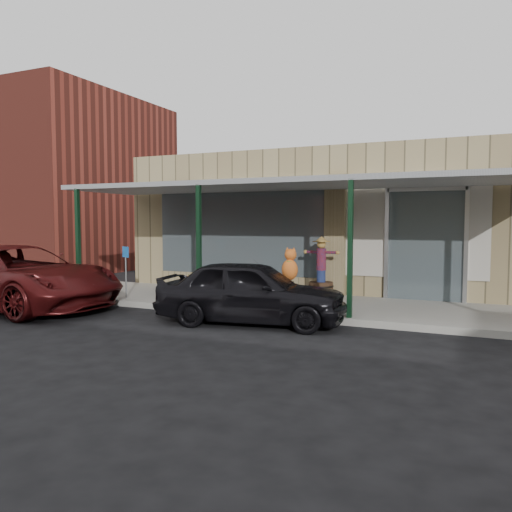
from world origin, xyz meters
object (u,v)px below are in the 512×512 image
at_px(parked_sedan, 252,291).
at_px(car_maroon, 16,277).
at_px(barrel_pumpkin, 189,290).
at_px(handicap_sign, 126,265).
at_px(barrel_scarecrow, 321,277).

xyz_separation_m(parked_sedan, car_maroon, (-6.09, -0.66, 0.10)).
bearing_deg(barrel_pumpkin, handicap_sign, -161.69).
bearing_deg(barrel_scarecrow, car_maroon, -131.91).
bearing_deg(parked_sedan, handicap_sign, 67.70).
height_order(barrel_scarecrow, car_maroon, barrel_scarecrow).
bearing_deg(handicap_sign, barrel_scarecrow, 45.15).
relative_size(handicap_sign, car_maroon, 0.24).
bearing_deg(car_maroon, barrel_scarecrow, -56.87).
relative_size(barrel_scarecrow, handicap_sign, 1.20).
distance_m(handicap_sign, car_maroon, 2.63).
bearing_deg(barrel_scarecrow, parked_sedan, -82.12).
bearing_deg(barrel_scarecrow, handicap_sign, -136.68).
xyz_separation_m(barrel_scarecrow, barrel_pumpkin, (-3.05, -1.59, -0.31)).
xyz_separation_m(barrel_pumpkin, car_maroon, (-3.63, -2.16, 0.40)).
relative_size(handicap_sign, parked_sedan, 0.32).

